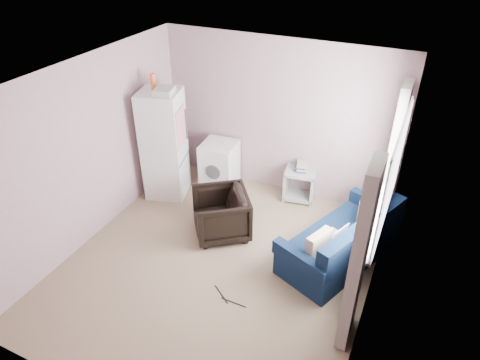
# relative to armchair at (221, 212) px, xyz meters

# --- Properties ---
(room) EXTENTS (3.84, 4.24, 2.54)m
(room) POSITION_rel_armchair_xyz_m (0.27, -0.60, 0.87)
(room) COLOR #887259
(room) RESTS_ON ground
(armchair) EXTENTS (0.99, 1.00, 0.76)m
(armchair) POSITION_rel_armchair_xyz_m (0.00, 0.00, 0.00)
(armchair) COLOR black
(armchair) RESTS_ON ground
(fridge) EXTENTS (0.75, 0.74, 2.00)m
(fridge) POSITION_rel_armchair_xyz_m (-1.29, 0.60, 0.51)
(fridge) COLOR silver
(fridge) RESTS_ON ground
(washing_machine) EXTENTS (0.59, 0.59, 0.77)m
(washing_machine) POSITION_rel_armchair_xyz_m (-0.63, 1.17, 0.02)
(washing_machine) COLOR silver
(washing_machine) RESTS_ON ground
(side_table) EXTENTS (0.54, 0.54, 0.65)m
(side_table) POSITION_rel_armchair_xyz_m (0.73, 1.36, -0.07)
(side_table) COLOR gray
(side_table) RESTS_ON ground
(sofa) EXTENTS (1.40, 1.93, 0.79)m
(sofa) POSITION_rel_armchair_xyz_m (1.70, 0.18, -0.09)
(sofa) COLOR #0C1D39
(sofa) RESTS_ON ground
(window_dressing) EXTENTS (0.17, 2.62, 2.18)m
(window_dressing) POSITION_rel_armchair_xyz_m (2.03, 0.10, 0.73)
(window_dressing) COLOR white
(window_dressing) RESTS_ON ground
(floor_cables) EXTENTS (0.50, 0.20, 0.01)m
(floor_cables) POSITION_rel_armchair_xyz_m (0.63, -1.08, -0.37)
(floor_cables) COLOR black
(floor_cables) RESTS_ON ground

